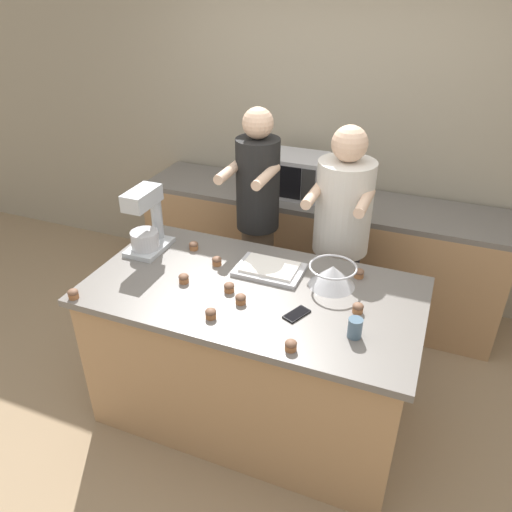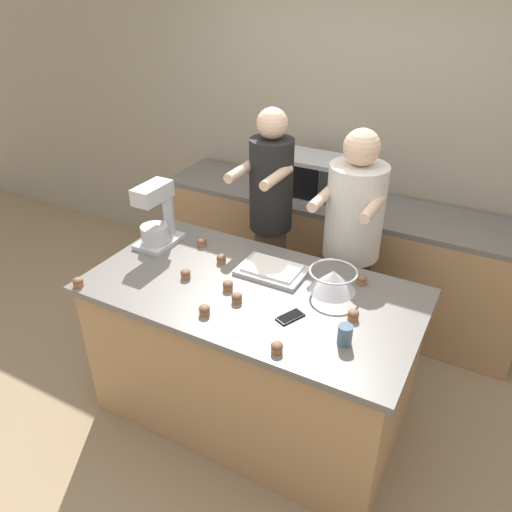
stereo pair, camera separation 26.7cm
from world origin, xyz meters
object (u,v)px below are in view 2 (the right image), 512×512
at_px(microwave_oven, 311,176).
at_px(cupcake_2, 362,280).
at_px(baking_tray, 272,270).
at_px(cupcake_4, 228,285).
at_px(person_right, 350,251).
at_px(cupcake_3, 237,298).
at_px(cell_phone, 290,317).
at_px(stand_mixer, 157,219).
at_px(cupcake_1, 204,310).
at_px(mixing_bowl, 333,280).
at_px(cupcake_6, 78,282).
at_px(cupcake_9, 186,274).
at_px(drinking_glass, 345,335).
at_px(cupcake_5, 202,242).
at_px(person_left, 270,225).
at_px(cupcake_8, 277,347).
at_px(cupcake_0, 221,259).
at_px(cupcake_7, 353,315).

xyz_separation_m(microwave_oven, cupcake_2, (0.74, -1.00, -0.13)).
height_order(baking_tray, cupcake_4, cupcake_4).
bearing_deg(person_right, cupcake_2, -64.08).
relative_size(baking_tray, cupcake_4, 6.73).
bearing_deg(cupcake_3, cell_phone, 2.11).
xyz_separation_m(stand_mixer, baking_tray, (0.79, 0.03, -0.16)).
bearing_deg(cupcake_4, cupcake_1, -87.18).
xyz_separation_m(person_right, mixing_bowl, (0.08, -0.56, 0.13)).
bearing_deg(cupcake_6, cupcake_4, 26.21).
bearing_deg(cupcake_3, mixing_bowl, 40.60).
relative_size(mixing_bowl, cupcake_3, 4.63).
relative_size(stand_mixer, baking_tray, 1.05).
xyz_separation_m(cupcake_4, cupcake_9, (-0.27, -0.01, 0.00)).
height_order(mixing_bowl, microwave_oven, microwave_oven).
xyz_separation_m(drinking_glass, cupcake_5, (-1.11, 0.46, -0.02)).
bearing_deg(person_right, person_left, -179.86).
distance_m(cell_phone, cupcake_1, 0.43).
relative_size(drinking_glass, cupcake_1, 1.76).
height_order(mixing_bowl, cupcake_5, mixing_bowl).
height_order(drinking_glass, cupcake_2, drinking_glass).
xyz_separation_m(baking_tray, cell_phone, (0.27, -0.34, -0.01)).
distance_m(person_left, microwave_oven, 0.61).
xyz_separation_m(person_right, microwave_oven, (-0.53, 0.58, 0.22)).
bearing_deg(cupcake_1, cupcake_3, 62.54).
xyz_separation_m(person_left, person_right, (0.58, 0.00, -0.05)).
distance_m(stand_mixer, cupcake_9, 0.48).
bearing_deg(cupcake_8, stand_mixer, 153.10).
bearing_deg(mixing_bowl, cupcake_0, -176.69).
xyz_separation_m(stand_mixer, mixing_bowl, (1.15, 0.03, -0.11)).
bearing_deg(cupcake_5, cupcake_0, -27.82).
bearing_deg(cupcake_5, stand_mixer, -158.44).
relative_size(stand_mixer, cell_phone, 2.52).
height_order(mixing_bowl, cell_phone, mixing_bowl).
relative_size(cupcake_0, cupcake_8, 1.00).
distance_m(baking_tray, cupcake_4, 0.30).
bearing_deg(cupcake_9, drinking_glass, -6.38).
bearing_deg(baking_tray, cupcake_1, -103.14).
distance_m(person_right, stand_mixer, 1.25).
xyz_separation_m(baking_tray, cupcake_4, (-0.13, -0.27, 0.01)).
bearing_deg(cupcake_3, person_left, 106.39).
distance_m(drinking_glass, cupcake_8, 0.32).
height_order(stand_mixer, cupcake_0, stand_mixer).
distance_m(baking_tray, drinking_glass, 0.70).
height_order(cupcake_4, cupcake_5, same).
bearing_deg(cupcake_0, cupcake_7, -9.92).
xyz_separation_m(cell_phone, cupcake_1, (-0.39, -0.18, 0.02)).
distance_m(cupcake_4, cupcake_6, 0.83).
xyz_separation_m(cupcake_6, cupcake_7, (1.43, 0.44, 0.00)).
height_order(person_left, mixing_bowl, person_left).
height_order(cupcake_4, cupcake_8, same).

